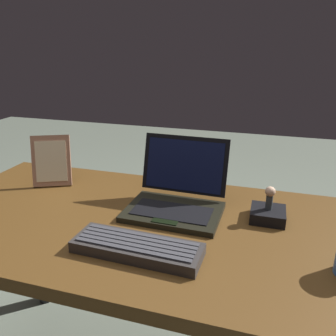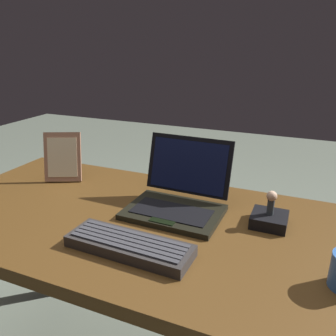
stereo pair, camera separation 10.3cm
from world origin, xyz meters
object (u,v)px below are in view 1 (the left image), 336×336
object	(u,v)px
laptop_front	(177,197)
figurine_stand	(268,214)
figurine	(270,196)
external_keyboard	(137,247)
photo_frame	(51,161)

from	to	relation	value
laptop_front	figurine_stand	bearing A→B (deg)	2.83
figurine_stand	figurine	bearing A→B (deg)	90.00
external_keyboard	photo_frame	xyz separation A→B (m)	(-0.48, 0.34, 0.08)
external_keyboard	figurine_stand	size ratio (longest dim) A/B	3.29
external_keyboard	figurine	xyz separation A→B (m)	(0.32, 0.28, 0.06)
laptop_front	figurine_stand	world-z (taller)	laptop_front
external_keyboard	figurine	world-z (taller)	figurine
photo_frame	laptop_front	bearing A→B (deg)	-7.60
laptop_front	external_keyboard	xyz separation A→B (m)	(-0.03, -0.27, -0.03)
external_keyboard	figurine_stand	xyz separation A→B (m)	(0.32, 0.28, 0.00)
external_keyboard	figurine_stand	distance (m)	0.42
laptop_front	external_keyboard	bearing A→B (deg)	-96.74
photo_frame	figurine_stand	xyz separation A→B (m)	(0.79, -0.05, -0.08)
figurine	external_keyboard	bearing A→B (deg)	-138.38
figurine_stand	external_keyboard	bearing A→B (deg)	-138.38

